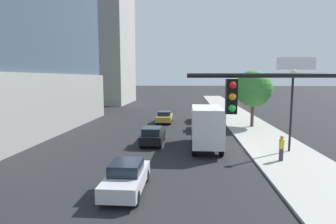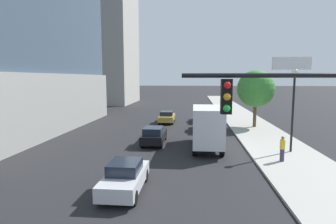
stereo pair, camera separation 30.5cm
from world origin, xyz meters
The scene contains 12 objects.
sidewalk centered at (8.24, 20.00, 0.07)m, with size 5.21×120.00×0.15m, color #9E9B93.
construction_building centered at (-19.39, 55.12, 17.91)m, with size 16.89×19.98×39.53m.
traffic_light_pole centered at (4.48, 2.63, 4.35)m, with size 5.00×0.48×6.30m.
street_lamp centered at (8.80, 15.06, 4.14)m, with size 0.44×0.44×6.13m.
street_tree centered at (8.40, 25.66, 4.44)m, with size 4.13×4.13×6.37m.
car_gold centered at (-1.85, 28.40, 0.73)m, with size 1.83×4.24×1.47m.
car_black centered at (-1.85, 17.10, 0.76)m, with size 1.79×4.40×1.54m.
car_green centered at (2.60, 23.58, 0.72)m, with size 1.91×4.41×1.43m.
car_white centered at (2.60, 29.77, 0.71)m, with size 1.94×4.71×1.38m.
car_silver centered at (-1.85, 7.11, 0.75)m, with size 1.76×4.20×1.53m.
box_truck centered at (2.60, 15.80, 1.90)m, with size 2.27×6.61×3.43m.
pedestrian_yellow_shirt centered at (7.38, 12.52, 1.01)m, with size 0.34×0.34×1.69m.
Camera 1 is at (1.20, -5.73, 5.62)m, focal length 29.25 mm.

